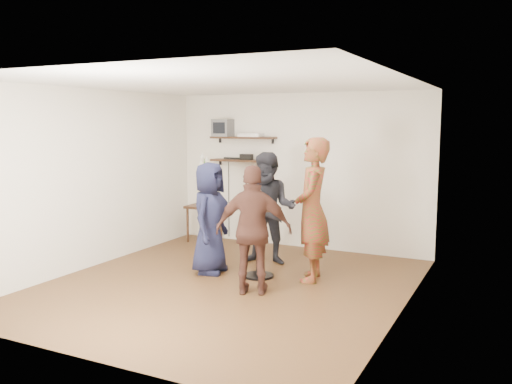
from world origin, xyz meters
TOP-DOWN VIEW (x-y plane):
  - room at (0.00, 0.00)m, footprint 4.58×5.08m
  - shelf_upper at (-1.00, 2.38)m, footprint 1.20×0.25m
  - shelf_lower at (-1.00, 2.38)m, footprint 1.20×0.25m
  - crt_monitor at (-1.39, 2.38)m, footprint 0.32×0.30m
  - dvd_deck at (-0.84, 2.38)m, footprint 0.40×0.24m
  - radio at (-0.94, 2.38)m, footprint 0.22×0.10m
  - power_strip at (-1.26, 2.42)m, footprint 0.30×0.05m
  - side_table at (-1.67, 2.15)m, footprint 0.56×0.56m
  - vase_lilies at (-1.67, 2.15)m, footprint 0.19×0.20m
  - drinks_table at (0.20, 0.54)m, footprint 0.54×0.54m
  - wine_glass_fl at (0.15, 0.50)m, footprint 0.07×0.07m
  - wine_glass_fr at (0.27, 0.50)m, footprint 0.07×0.07m
  - wine_glass_bl at (0.16, 0.62)m, footprint 0.07×0.07m
  - wine_glass_br at (0.24, 0.56)m, footprint 0.06×0.06m
  - person_plaid at (0.90, 0.73)m, footprint 0.62×0.80m
  - person_dark at (0.03, 1.25)m, footprint 0.94×0.81m
  - person_navy at (-0.52, 0.44)m, footprint 0.60×0.83m
  - person_brown at (0.46, -0.14)m, footprint 1.02×0.70m

SIDE VIEW (x-z plane):
  - side_table at x=-1.67m, z-range 0.22..0.87m
  - drinks_table at x=0.20m, z-range 0.14..1.12m
  - person_navy at x=-0.52m, z-range 0.00..1.57m
  - person_brown at x=0.46m, z-range 0.00..1.60m
  - person_dark at x=0.03m, z-range 0.00..1.68m
  - vase_lilies at x=-1.67m, z-range 0.47..1.43m
  - person_plaid at x=0.90m, z-range 0.00..1.92m
  - wine_glass_br at x=0.24m, z-range 1.02..1.20m
  - wine_glass_fr at x=0.27m, z-range 1.02..1.22m
  - wine_glass_fl at x=0.15m, z-range 1.02..1.23m
  - wine_glass_bl at x=0.16m, z-range 1.02..1.24m
  - room at x=0.00m, z-range -0.04..2.64m
  - shelf_lower at x=-1.00m, z-range 1.43..1.47m
  - power_strip at x=-1.26m, z-range 1.47..1.50m
  - radio at x=-0.94m, z-range 1.47..1.57m
  - shelf_upper at x=-1.00m, z-range 1.83..1.87m
  - dvd_deck at x=-0.84m, z-range 1.87..1.93m
  - crt_monitor at x=-1.39m, z-range 1.87..2.17m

